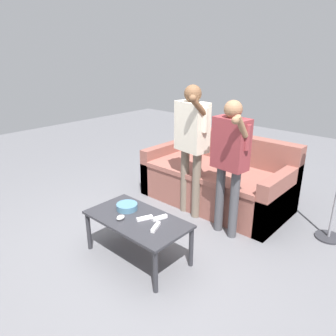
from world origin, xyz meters
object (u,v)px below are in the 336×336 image
couch (217,180)px  game_remote_wand_spare (145,218)px  coffee_table (137,223)px  snack_bowl (127,207)px  player_right (230,154)px  player_center (192,137)px  game_remote_wand_far (156,227)px  game_remote_nunchuk (121,217)px  game_remote_wand_near (160,218)px

couch → game_remote_wand_spare: bearing=-82.4°
coffee_table → snack_bowl: bearing=165.1°
couch → player_right: bearing=-49.2°
player_right → player_center: player_center is taller
game_remote_wand_far → couch: bearing=104.0°
player_right → game_remote_wand_far: size_ratio=9.16×
player_right → snack_bowl: bearing=-123.7°
game_remote_nunchuk → game_remote_wand_near: game_remote_nunchuk is taller
player_right → game_remote_wand_spare: player_right is taller
coffee_table → player_center: player_center is taller
coffee_table → player_right: size_ratio=0.68×
snack_bowl → game_remote_wand_near: 0.39m
game_remote_nunchuk → game_remote_wand_near: bearing=43.5°
coffee_table → player_center: (-0.18, 1.05, 0.61)m
player_right → game_remote_wand_near: bearing=-104.8°
game_remote_nunchuk → game_remote_wand_far: size_ratio=0.54×
snack_bowl → player_right: 1.18m
game_remote_wand_spare → game_remote_wand_near: bearing=44.7°
game_remote_nunchuk → player_right: player_right is taller
couch → coffee_table: 1.56m
game_remote_nunchuk → snack_bowl: bearing=122.6°
player_right → game_remote_wand_far: 1.09m
couch → player_right: 1.01m
coffee_table → game_remote_wand_near: bearing=35.6°
game_remote_wand_far → game_remote_wand_spare: bearing=166.8°
snack_bowl → game_remote_wand_spare: size_ratio=1.34×
game_remote_nunchuk → player_right: size_ratio=0.06×
game_remote_wand_near → game_remote_wand_far: (0.09, -0.14, -0.00)m
snack_bowl → player_center: bearing=88.8°
game_remote_wand_spare → snack_bowl: bearing=174.5°
game_remote_wand_spare → player_right: bearing=71.0°
player_right → game_remote_wand_far: (-0.13, -0.97, -0.48)m
snack_bowl → game_remote_nunchuk: snack_bowl is taller
snack_bowl → game_remote_wand_far: size_ratio=1.30×
snack_bowl → game_remote_nunchuk: (0.12, -0.18, -0.01)m
couch → game_remote_nunchuk: bearing=-88.7°
game_remote_wand_near → game_remote_wand_spare: 0.14m
coffee_table → player_right: player_right is taller
player_right → player_center: (-0.58, 0.10, 0.06)m
snack_bowl → player_right: (0.60, 0.90, 0.47)m
player_center → snack_bowl: bearing=-91.2°
couch → player_center: (-0.06, -0.51, 0.68)m
snack_bowl → game_remote_wand_spare: bearing=-5.5°
coffee_table → game_remote_wand_near: (0.18, 0.13, 0.07)m
coffee_table → game_remote_nunchuk: game_remote_nunchuk is taller
player_center → game_remote_wand_near: size_ratio=10.13×
coffee_table → couch: bearing=94.6°
snack_bowl → game_remote_wand_far: bearing=-8.7°
game_remote_wand_near → game_remote_wand_far: bearing=-58.0°
player_right → player_center: 0.59m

